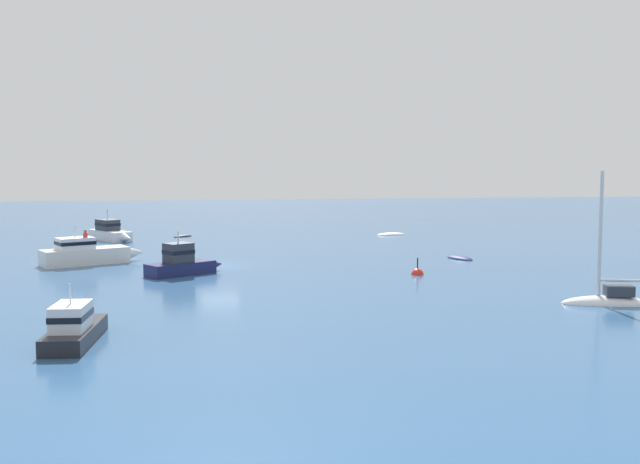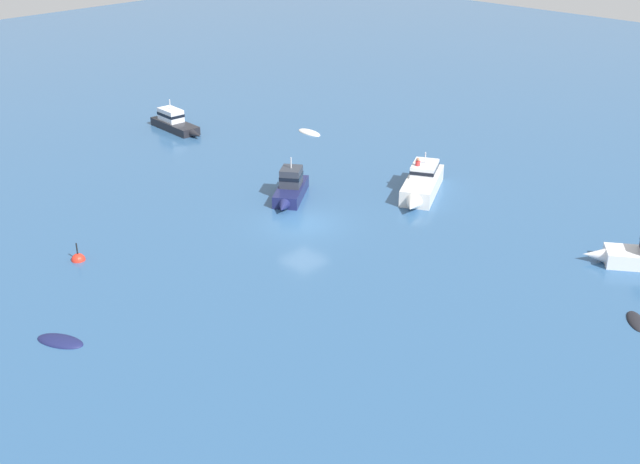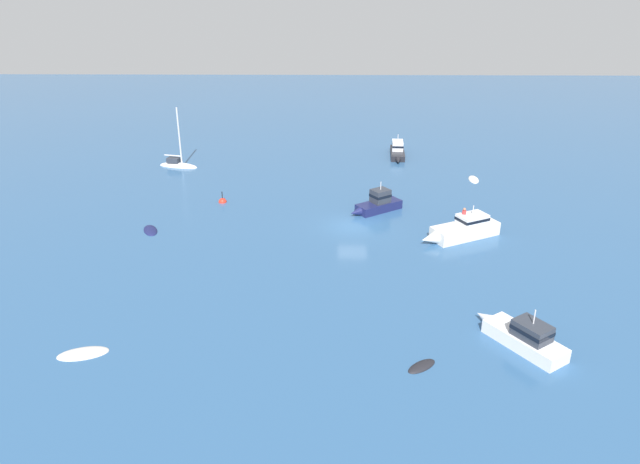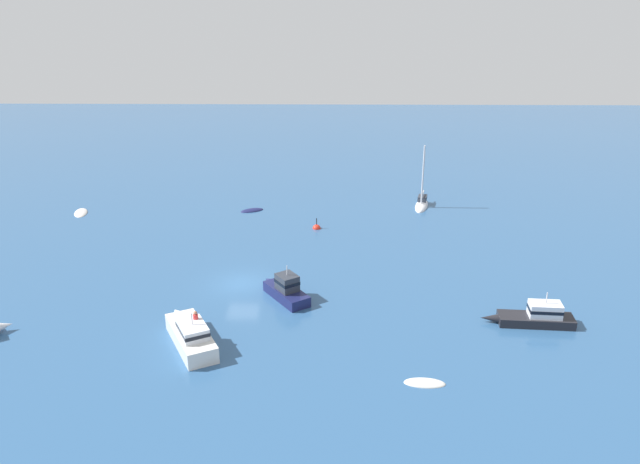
# 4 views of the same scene
# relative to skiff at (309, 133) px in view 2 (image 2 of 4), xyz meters

# --- Properties ---
(ground_plane) EXTENTS (160.00, 160.00, 0.00)m
(ground_plane) POSITION_rel_skiff_xyz_m (-13.15, -12.50, 0.00)
(ground_plane) COLOR #2D5684
(skiff) EXTENTS (1.22, 2.53, 0.42)m
(skiff) POSITION_rel_skiff_xyz_m (0.00, 0.00, 0.00)
(skiff) COLOR silver
(skiff) RESTS_ON ground
(cabin_cruiser) EXTENTS (5.07, 4.00, 2.74)m
(cabin_cruiser) POSITION_rel_skiff_xyz_m (-10.78, -8.92, 0.72)
(cabin_cruiser) COLOR #191E4C
(cabin_cruiser) RESTS_ON ground
(tender) EXTENTS (2.04, 1.85, 0.39)m
(tender) POSITION_rel_skiff_xyz_m (-10.06, -32.16, 0.00)
(tender) COLOR black
(tender) RESTS_ON ground
(motor_cruiser_1) EXTENTS (1.95, 6.36, 2.46)m
(motor_cruiser_1) POSITION_rel_skiff_xyz_m (-7.10, 8.64, 0.64)
(motor_cruiser_1) COLOR black
(motor_cruiser_1) RESTS_ON ground
(dinghy) EXTENTS (1.97, 2.66, 0.44)m
(dinghy) POSITION_rel_skiff_xyz_m (-30.29, -13.69, 0.00)
(dinghy) COLOR #191E4C
(dinghy) RESTS_ON ground
(powerboat) EXTENTS (7.06, 4.62, 2.66)m
(powerboat) POSITION_rel_skiff_xyz_m (-4.21, -14.68, 0.76)
(powerboat) COLOR silver
(powerboat) RESTS_ON ground
(channel_buoy) EXTENTS (0.78, 0.78, 1.44)m
(channel_buoy) POSITION_rel_skiff_xyz_m (-25.30, -6.88, 0.01)
(channel_buoy) COLOR red
(channel_buoy) RESTS_ON ground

